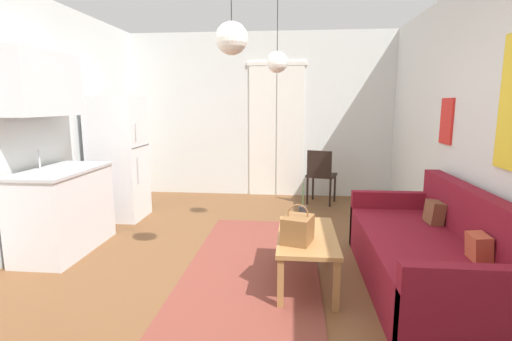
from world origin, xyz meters
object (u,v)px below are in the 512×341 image
object	(u,v)px
pendant_lamp_near	(232,38)
pendant_lamp_far	(277,62)
couch	(432,257)
refrigerator	(118,158)
bamboo_vase	(302,216)
handbag	(298,229)
coffee_table	(307,240)
accent_chair	(321,173)

from	to	relation	value
pendant_lamp_near	pendant_lamp_far	bearing A→B (deg)	75.54
couch	refrigerator	world-z (taller)	refrigerator
bamboo_vase	handbag	bearing A→B (deg)	-96.53
coffee_table	handbag	world-z (taller)	handbag
couch	coffee_table	bearing A→B (deg)	178.54
accent_chair	pendant_lamp_far	size ratio (longest dim) A/B	1.03
coffee_table	pendant_lamp_near	distance (m)	1.83
bamboo_vase	refrigerator	size ratio (longest dim) A/B	0.25
handbag	refrigerator	distance (m)	3.11
refrigerator	pendant_lamp_near	size ratio (longest dim) A/B	2.13
accent_chair	bamboo_vase	bearing A→B (deg)	99.90
refrigerator	bamboo_vase	bearing A→B (deg)	-31.61
couch	coffee_table	xyz separation A→B (m)	(-1.06, 0.03, 0.10)
couch	pendant_lamp_far	xyz separation A→B (m)	(-1.39, 1.25, 1.75)
coffee_table	pendant_lamp_far	bearing A→B (deg)	105.12
accent_chair	pendant_lamp_far	world-z (taller)	pendant_lamp_far
couch	accent_chair	bearing A→B (deg)	105.38
coffee_table	handbag	bearing A→B (deg)	-112.35
couch	refrigerator	bearing A→B (deg)	153.75
bamboo_vase	accent_chair	size ratio (longest dim) A/B	0.48
coffee_table	pendant_lamp_near	xyz separation A→B (m)	(-0.65, -0.01, 1.71)
handbag	refrigerator	world-z (taller)	refrigerator
couch	handbag	bearing A→B (deg)	-171.05
bamboo_vase	refrigerator	xyz separation A→B (m)	(-2.47, 1.52, 0.29)
handbag	pendant_lamp_near	xyz separation A→B (m)	(-0.56, 0.20, 1.54)
couch	coffee_table	distance (m)	1.07
couch	pendant_lamp_far	size ratio (longest dim) A/B	2.48
handbag	pendant_lamp_far	xyz separation A→B (m)	(-0.25, 1.43, 1.48)
pendant_lamp_near	couch	bearing A→B (deg)	-0.58
accent_chair	pendant_lamp_far	xyz separation A→B (m)	(-0.63, -1.52, 1.53)
couch	pendant_lamp_near	size ratio (longest dim) A/B	2.65
handbag	pendant_lamp_near	distance (m)	1.65
coffee_table	refrigerator	size ratio (longest dim) A/B	0.62
refrigerator	couch	bearing A→B (deg)	-26.25
pendant_lamp_near	pendant_lamp_far	size ratio (longest dim) A/B	0.94
coffee_table	bamboo_vase	xyz separation A→B (m)	(-0.04, 0.21, 0.16)
coffee_table	accent_chair	distance (m)	2.76
refrigerator	accent_chair	size ratio (longest dim) A/B	1.94
bamboo_vase	pendant_lamp_near	world-z (taller)	pendant_lamp_near
coffee_table	bamboo_vase	size ratio (longest dim) A/B	2.52
pendant_lamp_near	bamboo_vase	bearing A→B (deg)	20.03
accent_chair	pendant_lamp_near	size ratio (longest dim) A/B	1.10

